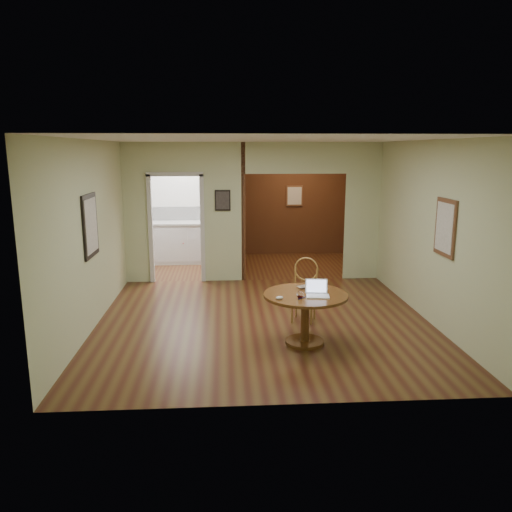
{
  "coord_description": "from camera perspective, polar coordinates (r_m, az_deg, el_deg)",
  "views": [
    {
      "loc": [
        -0.59,
        -7.15,
        2.56
      ],
      "look_at": [
        -0.13,
        -0.2,
        1.07
      ],
      "focal_mm": 35.0,
      "sensor_mm": 36.0,
      "label": 1
    }
  ],
  "objects": [
    {
      "name": "closed_laptop",
      "position": [
        6.89,
        6.15,
        -3.56
      ],
      "size": [
        0.37,
        0.32,
        0.02
      ],
      "primitive_type": "imported",
      "rotation": [
        0.0,
        0.0,
        0.44
      ],
      "color": "silver",
      "rests_on": "dining_table"
    },
    {
      "name": "kitchen_cabinet",
      "position": [
        11.56,
        -7.47,
        1.58
      ],
      "size": [
        2.06,
        0.6,
        0.94
      ],
      "color": "silver",
      "rests_on": "ground"
    },
    {
      "name": "grocery_bag",
      "position": [
        11.44,
        -4.92,
        4.76
      ],
      "size": [
        0.4,
        0.36,
        0.34
      ],
      "primitive_type": "ellipsoid",
      "rotation": [
        0.0,
        0.0,
        -0.24
      ],
      "color": "tan",
      "rests_on": "kitchen_cabinet"
    },
    {
      "name": "pen",
      "position": [
        6.42,
        5.28,
        -4.79
      ],
      "size": [
        0.12,
        0.12,
        0.01
      ],
      "primitive_type": "cylinder",
      "rotation": [
        0.0,
        1.57,
        0.79
      ],
      "color": "navy",
      "rests_on": "dining_table"
    },
    {
      "name": "room_shell",
      "position": [
        10.32,
        -3.08,
        4.99
      ],
      "size": [
        5.2,
        7.5,
        5.0
      ],
      "color": "white",
      "rests_on": "ground"
    },
    {
      "name": "floor",
      "position": [
        7.61,
        0.9,
        -7.56
      ],
      "size": [
        5.0,
        5.0,
        0.0
      ],
      "primitive_type": "plane",
      "color": "#451F13",
      "rests_on": "ground"
    },
    {
      "name": "chair",
      "position": [
        7.6,
        5.6,
        -3.42
      ],
      "size": [
        0.52,
        0.52,
        0.96
      ],
      "rotation": [
        0.0,
        0.0,
        -0.36
      ],
      "color": "#AD7D3D",
      "rests_on": "ground"
    },
    {
      "name": "mouse",
      "position": [
        6.35,
        2.7,
        -4.79
      ],
      "size": [
        0.11,
        0.08,
        0.04
      ],
      "primitive_type": "ellipsoid",
      "rotation": [
        0.0,
        0.0,
        0.28
      ],
      "color": "white",
      "rests_on": "dining_table"
    },
    {
      "name": "wine_glass",
      "position": [
        6.41,
        5.06,
        -4.41
      ],
      "size": [
        0.09,
        0.09,
        0.1
      ],
      "primitive_type": null,
      "color": "white",
      "rests_on": "dining_table"
    },
    {
      "name": "open_laptop",
      "position": [
        6.55,
        7.0,
        -3.99
      ],
      "size": [
        0.32,
        0.29,
        0.21
      ],
      "rotation": [
        0.0,
        0.0,
        -0.14
      ],
      "color": "white",
      "rests_on": "dining_table"
    },
    {
      "name": "dining_table",
      "position": [
        6.67,
        5.66,
        -5.8
      ],
      "size": [
        1.11,
        1.11,
        0.7
      ],
      "rotation": [
        0.0,
        0.0,
        0.1
      ],
      "color": "brown",
      "rests_on": "ground"
    }
  ]
}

